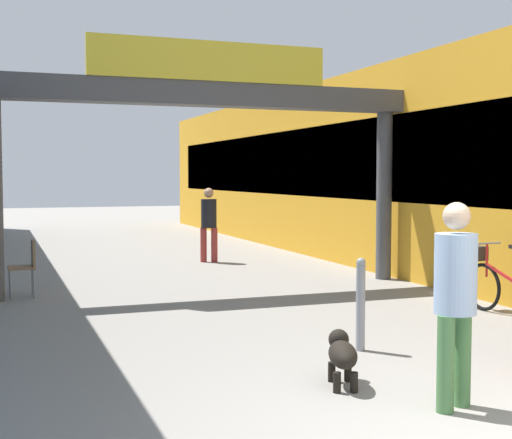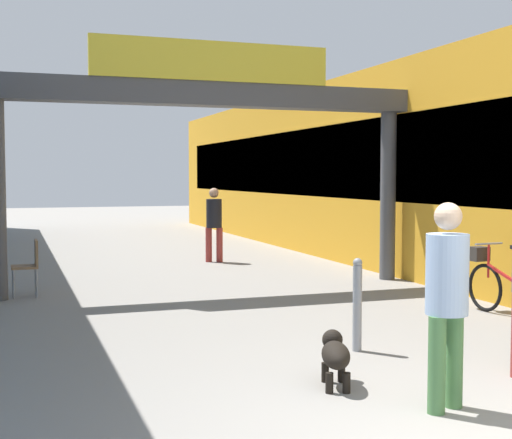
% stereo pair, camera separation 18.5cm
% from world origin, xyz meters
% --- Properties ---
extents(storefront_right, '(3.00, 26.00, 4.03)m').
position_xyz_m(storefront_right, '(5.09, 11.00, 2.01)').
color(storefront_right, gold).
rests_on(storefront_right, ground_plane).
extents(arcade_sign_gateway, '(7.40, 0.47, 4.07)m').
position_xyz_m(arcade_sign_gateway, '(0.00, 7.72, 2.89)').
color(arcade_sign_gateway, '#4C4C4F').
rests_on(arcade_sign_gateway, ground_plane).
extents(pedestrian_with_dog, '(0.44, 0.44, 1.68)m').
position_xyz_m(pedestrian_with_dog, '(0.14, 1.13, 0.96)').
color(pedestrian_with_dog, '#4C7F47').
rests_on(pedestrian_with_dog, ground_plane).
extents(pedestrian_carrying_crate, '(0.45, 0.45, 1.63)m').
position_xyz_m(pedestrian_carrying_crate, '(1.06, 11.28, 0.93)').
color(pedestrian_carrying_crate, '#99332D').
rests_on(pedestrian_carrying_crate, ground_plane).
extents(dog_on_leash, '(0.42, 0.67, 0.47)m').
position_xyz_m(dog_on_leash, '(-0.41, 2.03, 0.29)').
color(dog_on_leash, black).
rests_on(dog_on_leash, ground_plane).
extents(bicycle_red_third, '(0.46, 1.69, 0.98)m').
position_xyz_m(bicycle_red_third, '(3.11, 4.15, 0.44)').
color(bicycle_red_third, black).
rests_on(bicycle_red_third, ground_plane).
extents(bollard_post_metal, '(0.10, 0.10, 1.01)m').
position_xyz_m(bollard_post_metal, '(0.37, 3.12, 0.51)').
color(bollard_post_metal, gray).
rests_on(bollard_post_metal, ground_plane).
extents(cafe_chair_wood_nearer, '(0.40, 0.40, 0.89)m').
position_xyz_m(cafe_chair_wood_nearer, '(-2.88, 7.92, 0.54)').
color(cafe_chair_wood_nearer, gray).
rests_on(cafe_chair_wood_nearer, ground_plane).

